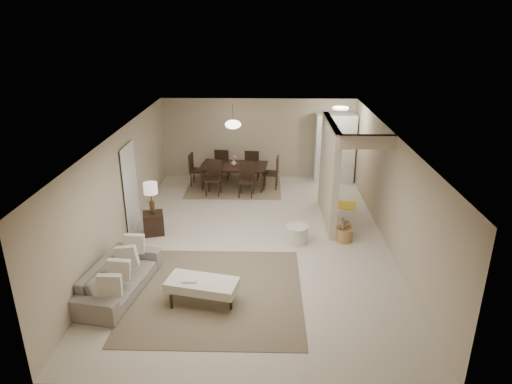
{
  "coord_description": "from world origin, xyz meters",
  "views": [
    {
      "loc": [
        0.27,
        -9.43,
        4.84
      ],
      "look_at": [
        0.03,
        0.36,
        1.05
      ],
      "focal_mm": 32.0,
      "sensor_mm": 36.0,
      "label": 1
    }
  ],
  "objects_px": {
    "sofa": "(119,278)",
    "dining_table": "(234,176)",
    "ottoman_bench": "(202,285)",
    "wicker_basket": "(344,235)",
    "pantry_cabinet": "(335,148)",
    "side_table": "(154,223)",
    "round_pouf": "(297,234)"
  },
  "relations": [
    {
      "from": "sofa",
      "to": "side_table",
      "type": "bearing_deg",
      "value": 8.45
    },
    {
      "from": "pantry_cabinet",
      "to": "ottoman_bench",
      "type": "distance_m",
      "value": 7.4
    },
    {
      "from": "round_pouf",
      "to": "pantry_cabinet",
      "type": "bearing_deg",
      "value": 71.93
    },
    {
      "from": "side_table",
      "to": "round_pouf",
      "type": "bearing_deg",
      "value": -6.78
    },
    {
      "from": "ottoman_bench",
      "to": "dining_table",
      "type": "bearing_deg",
      "value": 101.02
    },
    {
      "from": "side_table",
      "to": "dining_table",
      "type": "distance_m",
      "value": 3.62
    },
    {
      "from": "round_pouf",
      "to": "dining_table",
      "type": "bearing_deg",
      "value": 114.98
    },
    {
      "from": "sofa",
      "to": "side_table",
      "type": "height_order",
      "value": "sofa"
    },
    {
      "from": "ottoman_bench",
      "to": "side_table",
      "type": "height_order",
      "value": "side_table"
    },
    {
      "from": "side_table",
      "to": "round_pouf",
      "type": "distance_m",
      "value": 3.39
    },
    {
      "from": "ottoman_bench",
      "to": "wicker_basket",
      "type": "distance_m",
      "value": 3.85
    },
    {
      "from": "sofa",
      "to": "dining_table",
      "type": "distance_m",
      "value": 5.94
    },
    {
      "from": "sofa",
      "to": "dining_table",
      "type": "xyz_separation_m",
      "value": [
        1.74,
        5.68,
        0.04
      ]
    },
    {
      "from": "round_pouf",
      "to": "ottoman_bench",
      "type": "bearing_deg",
      "value": -127.47
    },
    {
      "from": "ottoman_bench",
      "to": "pantry_cabinet",
      "type": "bearing_deg",
      "value": 76.62
    },
    {
      "from": "sofa",
      "to": "wicker_basket",
      "type": "height_order",
      "value": "sofa"
    },
    {
      "from": "pantry_cabinet",
      "to": "dining_table",
      "type": "height_order",
      "value": "pantry_cabinet"
    },
    {
      "from": "pantry_cabinet",
      "to": "dining_table",
      "type": "bearing_deg",
      "value": -167.98
    },
    {
      "from": "ottoman_bench",
      "to": "round_pouf",
      "type": "relative_size",
      "value": 2.61
    },
    {
      "from": "side_table",
      "to": "dining_table",
      "type": "bearing_deg",
      "value": 62.18
    },
    {
      "from": "pantry_cabinet",
      "to": "wicker_basket",
      "type": "xyz_separation_m",
      "value": [
        -0.29,
        -4.15,
        -0.89
      ]
    },
    {
      "from": "ottoman_bench",
      "to": "wicker_basket",
      "type": "relative_size",
      "value": 3.7
    },
    {
      "from": "ottoman_bench",
      "to": "wicker_basket",
      "type": "bearing_deg",
      "value": 52.76
    },
    {
      "from": "pantry_cabinet",
      "to": "round_pouf",
      "type": "height_order",
      "value": "pantry_cabinet"
    },
    {
      "from": "pantry_cabinet",
      "to": "ottoman_bench",
      "type": "height_order",
      "value": "pantry_cabinet"
    },
    {
      "from": "side_table",
      "to": "round_pouf",
      "type": "height_order",
      "value": "side_table"
    },
    {
      "from": "dining_table",
      "to": "ottoman_bench",
      "type": "bearing_deg",
      "value": -85.94
    },
    {
      "from": "sofa",
      "to": "ottoman_bench",
      "type": "distance_m",
      "value": 1.62
    },
    {
      "from": "pantry_cabinet",
      "to": "ottoman_bench",
      "type": "xyz_separation_m",
      "value": [
        -3.21,
        -6.63,
        -0.69
      ]
    },
    {
      "from": "ottoman_bench",
      "to": "dining_table",
      "type": "xyz_separation_m",
      "value": [
        0.15,
        5.98,
        -0.02
      ]
    },
    {
      "from": "round_pouf",
      "to": "dining_table",
      "type": "relative_size",
      "value": 0.27
    },
    {
      "from": "side_table",
      "to": "wicker_basket",
      "type": "distance_m",
      "value": 4.48
    }
  ]
}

